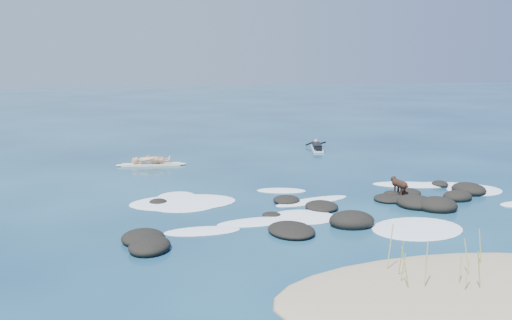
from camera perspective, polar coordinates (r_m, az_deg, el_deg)
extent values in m
plane|color=#0A2642|center=(20.90, 7.71, -4.13)|extent=(160.00, 160.00, 0.00)
ellipsoid|color=#9E8966|center=(13.97, 20.23, -12.16)|extent=(9.00, 4.40, 0.60)
cylinder|color=#A5A650|center=(12.79, 14.76, -10.68)|extent=(0.26, 0.04, 1.10)
cylinder|color=#A5A650|center=(12.99, 16.64, -10.29)|extent=(0.10, 0.10, 1.19)
cylinder|color=#A5A650|center=(13.49, 14.28, -9.68)|extent=(0.08, 0.32, 1.03)
cylinder|color=#A5A650|center=(14.85, 21.52, -8.30)|extent=(0.14, 0.04, 1.02)
cylinder|color=#A5A650|center=(13.47, 19.71, -10.58)|extent=(0.14, 0.16, 0.80)
cylinder|color=#A5A650|center=(13.91, 13.23, -8.65)|extent=(0.18, 0.07, 1.21)
cylinder|color=#A5A650|center=(13.97, 20.38, -9.38)|extent=(0.19, 0.12, 1.02)
cylinder|color=#A5A650|center=(13.21, 14.46, -10.64)|extent=(0.06, 0.16, 0.83)
cylinder|color=#A5A650|center=(13.16, 20.32, -11.07)|extent=(0.18, 0.10, 0.82)
cylinder|color=#A5A650|center=(13.25, 21.43, -10.51)|extent=(0.23, 0.12, 1.03)
ellipsoid|color=black|center=(20.82, 15.63, -4.12)|extent=(1.43, 1.59, 0.50)
ellipsoid|color=black|center=(24.31, 17.92, -2.32)|extent=(0.75, 0.81, 0.28)
ellipsoid|color=black|center=(21.26, 14.32, -3.91)|extent=(1.06, 1.24, 0.28)
ellipsoid|color=black|center=(22.42, 15.16, -3.20)|extent=(1.13, 1.24, 0.31)
ellipsoid|color=black|center=(20.73, -9.76, -4.15)|extent=(0.72, 0.75, 0.21)
ellipsoid|color=black|center=(20.56, 17.67, -4.35)|extent=(1.68, 1.61, 0.59)
ellipsoid|color=black|center=(16.64, -11.22, -7.65)|extent=(1.25, 1.40, 0.42)
ellipsoid|color=black|center=(22.20, 19.50, -3.47)|extent=(1.32, 1.17, 0.46)
ellipsoid|color=black|center=(15.89, -10.59, -8.48)|extent=(1.56, 1.71, 0.46)
ellipsoid|color=black|center=(18.05, 9.55, -6.01)|extent=(1.47, 1.26, 0.61)
ellipsoid|color=black|center=(20.61, 3.07, -4.03)|extent=(1.07, 1.11, 0.32)
ellipsoid|color=black|center=(23.45, 20.50, -2.78)|extent=(1.32, 1.50, 0.51)
ellipsoid|color=black|center=(21.40, 13.05, -3.78)|extent=(1.42, 1.51, 0.26)
ellipsoid|color=black|center=(19.87, 6.58, -4.63)|extent=(1.31, 1.48, 0.32)
ellipsoid|color=black|center=(18.87, 1.57, -5.50)|extent=(0.82, 0.80, 0.16)
ellipsoid|color=black|center=(22.10, 13.41, -3.35)|extent=(0.62, 0.61, 0.26)
ellipsoid|color=black|center=(17.11, 3.55, -7.03)|extent=(1.60, 1.87, 0.36)
ellipsoid|color=white|center=(22.31, 2.56, -3.09)|extent=(2.11, 1.39, 0.12)
ellipsoid|color=white|center=(21.54, -7.98, -3.67)|extent=(1.96, 2.08, 0.12)
ellipsoid|color=white|center=(18.79, 4.73, -5.70)|extent=(2.55, 2.27, 0.12)
ellipsoid|color=white|center=(17.32, -5.40, -7.11)|extent=(2.35, 0.99, 0.12)
ellipsoid|color=white|center=(20.43, -7.29, -4.43)|extent=(2.69, 2.40, 0.12)
ellipsoid|color=white|center=(23.99, 21.00, -2.82)|extent=(2.54, 2.32, 0.12)
ellipsoid|color=white|center=(18.18, 15.82, -6.62)|extent=(3.37, 2.93, 0.12)
ellipsoid|color=white|center=(24.59, 18.49, -2.36)|extent=(3.04, 1.75, 0.12)
ellipsoid|color=white|center=(18.17, 0.24, -6.22)|extent=(2.78, 1.15, 0.12)
ellipsoid|color=white|center=(20.71, -7.29, -4.22)|extent=(3.89, 2.39, 0.12)
ellipsoid|color=white|center=(20.81, 5.64, -4.12)|extent=(3.21, 1.66, 0.12)
ellipsoid|color=white|center=(24.13, 15.15, -2.41)|extent=(3.25, 2.07, 0.12)
ellipsoid|color=white|center=(22.11, 14.02, -3.52)|extent=(1.10, 0.90, 0.12)
cube|color=beige|center=(27.84, -10.43, -0.45)|extent=(2.83, 0.87, 0.09)
ellipsoid|color=beige|center=(27.80, -7.57, -0.39)|extent=(0.59, 0.38, 0.10)
ellipsoid|color=beige|center=(27.95, -13.28, -0.52)|extent=(0.59, 0.38, 0.10)
imported|color=tan|center=(27.68, -10.50, 1.48)|extent=(0.50, 0.70, 1.81)
cube|color=silver|center=(32.22, 6.12, 1.13)|extent=(1.15, 2.47, 0.09)
ellipsoid|color=silver|center=(33.41, 5.95, 1.46)|extent=(0.42, 0.58, 0.09)
cube|color=black|center=(32.20, 6.12, 1.42)|extent=(0.81, 1.54, 0.24)
sphere|color=#B4785F|center=(33.02, 6.01, 1.88)|extent=(0.31, 0.31, 0.25)
cylinder|color=black|center=(33.18, 5.46, 1.68)|extent=(0.61, 0.18, 0.27)
cylinder|color=black|center=(33.23, 6.51, 1.67)|extent=(0.54, 0.45, 0.27)
cube|color=black|center=(31.40, 6.24, 1.11)|extent=(0.52, 0.68, 0.15)
cylinder|color=black|center=(21.92, 14.20, -2.34)|extent=(0.35, 0.61, 0.28)
sphere|color=black|center=(22.13, 13.81, -2.20)|extent=(0.33, 0.33, 0.30)
sphere|color=black|center=(21.70, 14.59, -2.48)|extent=(0.30, 0.30, 0.27)
sphere|color=black|center=(22.24, 13.58, -1.86)|extent=(0.23, 0.23, 0.21)
cone|color=black|center=(22.35, 13.40, -1.84)|extent=(0.13, 0.14, 0.11)
cone|color=black|center=(22.19, 13.48, -1.66)|extent=(0.11, 0.08, 0.10)
cone|color=black|center=(22.25, 13.72, -1.64)|extent=(0.11, 0.08, 0.10)
cylinder|color=black|center=(22.10, 13.70, -3.02)|extent=(0.08, 0.08, 0.38)
cylinder|color=black|center=(22.19, 14.03, -2.99)|extent=(0.08, 0.08, 0.38)
cylinder|color=black|center=(21.78, 14.29, -3.25)|extent=(0.08, 0.08, 0.38)
cylinder|color=black|center=(21.86, 14.62, -3.21)|extent=(0.08, 0.08, 0.38)
cylinder|color=black|center=(21.59, 14.79, -2.42)|extent=(0.08, 0.28, 0.17)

